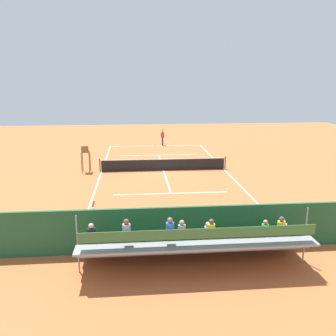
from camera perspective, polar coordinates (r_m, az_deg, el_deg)
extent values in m
plane|color=#BC6033|center=(29.37, -0.71, -0.38)|extent=(60.00, 60.00, 0.00)
cube|color=white|center=(40.09, -1.95, 3.53)|extent=(10.00, 0.10, 0.01)
cube|color=white|center=(18.96, 1.94, -8.66)|extent=(10.00, 0.10, 0.01)
cube|color=white|center=(30.16, 8.81, -0.16)|extent=(0.10, 22.00, 0.01)
cube|color=white|center=(29.41, -10.46, -0.59)|extent=(0.10, 22.00, 0.01)
cube|color=white|center=(35.24, -1.48, 2.07)|extent=(7.50, 0.10, 0.01)
cube|color=white|center=(23.58, 0.45, -4.03)|extent=(7.50, 0.10, 0.01)
cube|color=white|center=(29.37, -0.71, -0.38)|extent=(0.10, 12.10, 0.01)
cube|color=white|center=(40.09, -1.95, 3.53)|extent=(0.10, 0.30, 0.01)
cube|color=black|center=(29.26, -0.71, 0.48)|extent=(10.00, 0.02, 0.91)
cube|color=white|center=(29.15, -0.71, 1.41)|extent=(10.00, 0.04, 0.06)
cylinder|color=#2D5133|center=(30.06, 9.03, 0.83)|extent=(0.10, 0.10, 1.07)
cylinder|color=#2D5133|center=(29.30, -10.71, 0.41)|extent=(0.10, 0.10, 1.07)
cube|color=#235633|center=(15.84, 3.33, -9.50)|extent=(18.00, 0.16, 2.00)
cube|color=gray|center=(15.85, 3.48, -12.57)|extent=(9.00, 0.10, 0.45)
cube|color=gray|center=(15.46, 3.69, -12.53)|extent=(9.00, 0.80, 0.08)
cube|color=gray|center=(15.88, 3.46, -12.52)|extent=(9.00, 0.04, 0.45)
cube|color=#386B38|center=(15.19, 3.77, -11.28)|extent=(8.60, 0.36, 0.04)
cube|color=#386B38|center=(14.94, 3.89, -10.88)|extent=(8.60, 0.03, 0.36)
cube|color=gray|center=(14.56, 4.21, -12.35)|extent=(9.00, 0.80, 0.08)
cube|color=gray|center=(14.97, 3.95, -12.34)|extent=(9.00, 0.04, 0.45)
cube|color=#386B38|center=(14.29, 4.30, -11.01)|extent=(8.60, 0.36, 0.04)
cube|color=#386B38|center=(14.04, 4.44, -10.58)|extent=(8.60, 0.03, 0.36)
cube|color=gray|center=(13.65, 4.79, -12.13)|extent=(9.00, 0.80, 0.08)
cube|color=gray|center=(14.07, 4.51, -12.13)|extent=(9.00, 0.04, 0.45)
cube|color=#386B38|center=(13.38, 4.91, -10.71)|extent=(8.60, 0.36, 0.04)
cube|color=#386B38|center=(13.14, 5.06, -10.24)|extent=(8.60, 0.03, 0.36)
cylinder|color=gray|center=(15.75, 20.86, -9.90)|extent=(0.06, 0.06, 2.35)
cylinder|color=gray|center=(14.43, -14.08, -11.62)|extent=(0.06, 0.06, 2.35)
cube|color=#2D2D33|center=(13.38, 0.27, -10.46)|extent=(0.32, 0.40, 0.12)
cylinder|color=blue|center=(13.16, 0.32, -9.54)|extent=(0.30, 0.30, 0.45)
sphere|color=#8C6647|center=(13.03, 0.32, -8.23)|extent=(0.20, 0.20, 0.20)
cube|color=#2D2D33|center=(13.34, -6.53, -10.64)|extent=(0.32, 0.40, 0.12)
cylinder|color=#9399A3|center=(13.11, -6.57, -9.73)|extent=(0.30, 0.30, 0.45)
sphere|color=brown|center=(12.99, -6.61, -8.42)|extent=(0.20, 0.20, 0.20)
cube|color=#2D2D33|center=(16.35, 17.46, -9.89)|extent=(0.32, 0.40, 0.12)
cylinder|color=white|center=(16.13, 17.70, -9.13)|extent=(0.30, 0.30, 0.45)
sphere|color=#8C6647|center=(16.01, 17.79, -8.06)|extent=(0.20, 0.20, 0.20)
cube|color=#2D2D33|center=(14.53, 6.70, -10.45)|extent=(0.32, 0.40, 0.12)
cylinder|color=yellow|center=(14.31, 6.84, -9.61)|extent=(0.30, 0.30, 0.45)
sphere|color=brown|center=(14.18, 6.87, -8.40)|extent=(0.20, 0.20, 0.20)
cube|color=#2D2D33|center=(16.07, 14.86, -10.12)|extent=(0.32, 0.40, 0.12)
cylinder|color=green|center=(15.86, 15.08, -9.35)|extent=(0.30, 0.30, 0.45)
sphere|color=tan|center=(15.73, 15.15, -8.26)|extent=(0.20, 0.20, 0.20)
cube|color=#2D2D33|center=(14.35, 2.12, -10.68)|extent=(0.32, 0.40, 0.12)
cylinder|color=#9399A3|center=(14.12, 2.20, -9.84)|extent=(0.30, 0.30, 0.45)
sphere|color=tan|center=(14.00, 2.21, -8.62)|extent=(0.20, 0.20, 0.20)
cube|color=#2D2D33|center=(14.35, -11.87, -10.99)|extent=(0.32, 0.40, 0.12)
cylinder|color=black|center=(14.13, -11.98, -10.15)|extent=(0.30, 0.30, 0.45)
sphere|color=beige|center=(14.00, -12.05, -8.93)|extent=(0.20, 0.20, 0.20)
cube|color=#2D2D33|center=(15.33, 17.18, -9.66)|extent=(0.32, 0.40, 0.12)
cylinder|color=yellow|center=(15.12, 17.43, -8.85)|extent=(0.30, 0.30, 0.45)
sphere|color=brown|center=(15.00, 17.52, -7.70)|extent=(0.20, 0.20, 0.20)
cube|color=#2D2D33|center=(15.44, 6.18, -10.74)|extent=(0.32, 0.40, 0.12)
cylinder|color=#9399A3|center=(15.21, 6.30, -9.95)|extent=(0.30, 0.30, 0.45)
sphere|color=beige|center=(15.08, 6.33, -8.83)|extent=(0.20, 0.20, 0.20)
cylinder|color=brown|center=(29.71, -12.19, 1.05)|extent=(0.07, 0.07, 1.60)
cylinder|color=brown|center=(29.79, -13.34, 1.03)|extent=(0.07, 0.07, 1.60)
cylinder|color=brown|center=(29.13, -12.33, 0.79)|extent=(0.07, 0.07, 1.60)
cylinder|color=brown|center=(29.21, -13.50, 0.76)|extent=(0.07, 0.07, 1.60)
cube|color=brown|center=(29.29, -12.93, 2.49)|extent=(0.56, 0.56, 0.06)
cube|color=brown|center=(29.00, -13.02, 2.92)|extent=(0.56, 0.06, 0.48)
cube|color=brown|center=(29.23, -12.44, 2.79)|extent=(0.04, 0.48, 0.04)
cube|color=brown|center=(29.30, -13.45, 2.76)|extent=(0.04, 0.48, 0.04)
cube|color=#9E754C|center=(17.15, 9.45, -9.77)|extent=(1.80, 0.40, 0.05)
cylinder|color=#9E754C|center=(17.44, 11.85, -10.28)|extent=(0.06, 0.06, 0.45)
cylinder|color=#9E754C|center=(17.08, 6.94, -10.61)|extent=(0.06, 0.06, 0.45)
cube|color=#9E754C|center=(16.87, 9.65, -9.08)|extent=(1.80, 0.04, 0.36)
cube|color=black|center=(16.75, 3.68, -11.22)|extent=(0.90, 0.36, 0.36)
cylinder|color=navy|center=(40.40, -0.89, 4.23)|extent=(0.14, 0.14, 0.85)
cylinder|color=navy|center=(40.19, -0.84, 4.17)|extent=(0.14, 0.14, 0.85)
cylinder|color=red|center=(40.17, -0.87, 5.22)|extent=(0.39, 0.39, 0.60)
sphere|color=tan|center=(40.11, -0.87, 5.80)|extent=(0.22, 0.22, 0.22)
cylinder|color=tan|center=(39.89, -0.82, 5.88)|extent=(0.26, 0.11, 0.55)
cylinder|color=tan|center=(40.38, -0.92, 5.31)|extent=(0.10, 0.10, 0.50)
cylinder|color=black|center=(39.95, -2.05, 3.51)|extent=(0.28, 0.07, 0.03)
torus|color=#D8CC4C|center=(39.90, -2.43, 3.49)|extent=(0.34, 0.34, 0.02)
cylinder|color=white|center=(39.90, -2.43, 3.49)|extent=(0.25, 0.25, 0.00)
sphere|color=#CCDB33|center=(38.87, 2.46, 3.24)|extent=(0.07, 0.07, 0.07)
cylinder|color=#232328|center=(17.00, -11.60, -10.18)|extent=(0.14, 0.14, 0.85)
cylinder|color=#232328|center=(17.21, -11.59, -9.88)|extent=(0.14, 0.14, 0.85)
cylinder|color=blue|center=(16.83, -11.72, -7.78)|extent=(0.39, 0.39, 0.60)
sphere|color=tan|center=(16.68, -11.79, -6.47)|extent=(0.22, 0.22, 0.22)
cylinder|color=tan|center=(16.86, -11.80, -5.92)|extent=(0.26, 0.11, 0.55)
cylinder|color=tan|center=(16.61, -11.73, -7.96)|extent=(0.10, 0.10, 0.50)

